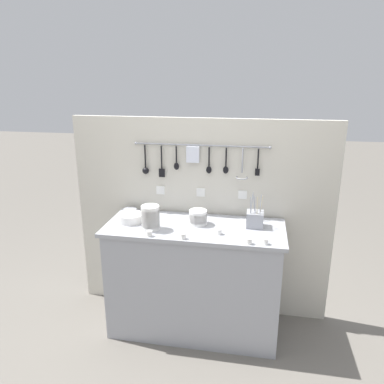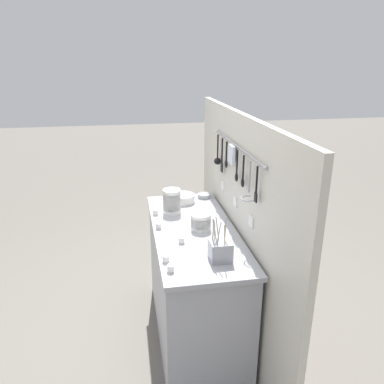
# 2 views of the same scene
# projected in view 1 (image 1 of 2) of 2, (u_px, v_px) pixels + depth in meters

# --- Properties ---
(ground_plane) EXTENTS (20.00, 20.00, 0.00)m
(ground_plane) POSITION_uv_depth(u_px,v_px,m) (194.00, 326.00, 3.15)
(ground_plane) COLOR #666059
(counter) EXTENTS (1.38, 0.57, 0.91)m
(counter) POSITION_uv_depth(u_px,v_px,m) (194.00, 278.00, 3.01)
(counter) COLOR #9EA0A8
(counter) RESTS_ON ground
(back_wall) EXTENTS (2.18, 0.11, 1.70)m
(back_wall) POSITION_uv_depth(u_px,v_px,m) (201.00, 218.00, 3.19)
(back_wall) COLOR beige
(back_wall) RESTS_ON ground
(bowl_stack_wide_centre) EXTENTS (0.14, 0.14, 0.18)m
(bowl_stack_wide_centre) POSITION_uv_depth(u_px,v_px,m) (150.00, 218.00, 2.79)
(bowl_stack_wide_centre) COLOR white
(bowl_stack_wide_centre) RESTS_ON counter
(bowl_stack_short_front) EXTENTS (0.14, 0.14, 0.11)m
(bowl_stack_short_front) POSITION_uv_depth(u_px,v_px,m) (198.00, 217.00, 2.90)
(bowl_stack_short_front) COLOR white
(bowl_stack_short_front) RESTS_ON counter
(plate_stack) EXTENTS (0.20, 0.20, 0.07)m
(plate_stack) POSITION_uv_depth(u_px,v_px,m) (131.00, 218.00, 2.96)
(plate_stack) COLOR white
(plate_stack) RESTS_ON counter
(steel_mixing_bowl) EXTENTS (0.11, 0.11, 0.03)m
(steel_mixing_bowl) POSITION_uv_depth(u_px,v_px,m) (130.00, 211.00, 3.16)
(steel_mixing_bowl) COLOR #93969E
(steel_mixing_bowl) RESTS_ON counter
(cutlery_caddy) EXTENTS (0.13, 0.13, 0.27)m
(cutlery_caddy) POSITION_uv_depth(u_px,v_px,m) (255.00, 219.00, 2.85)
(cutlery_caddy) COLOR #93969E
(cutlery_caddy) RESTS_ON counter
(cup_back_right) EXTENTS (0.04, 0.04, 0.04)m
(cup_back_right) POSITION_uv_depth(u_px,v_px,m) (149.00, 234.00, 2.69)
(cup_back_right) COLOR white
(cup_back_right) RESTS_ON counter
(cup_back_left) EXTENTS (0.04, 0.04, 0.04)m
(cup_back_left) POSITION_uv_depth(u_px,v_px,m) (266.00, 241.00, 2.56)
(cup_back_left) COLOR white
(cup_back_left) RESTS_ON counter
(cup_edge_near) EXTENTS (0.04, 0.04, 0.04)m
(cup_edge_near) POSITION_uv_depth(u_px,v_px,m) (183.00, 236.00, 2.65)
(cup_edge_near) COLOR white
(cup_edge_near) RESTS_ON counter
(cup_front_left) EXTENTS (0.04, 0.04, 0.04)m
(cup_front_left) POSITION_uv_depth(u_px,v_px,m) (219.00, 232.00, 2.72)
(cup_front_left) COLOR white
(cup_front_left) RESTS_ON counter
(cup_centre) EXTENTS (0.04, 0.04, 0.04)m
(cup_centre) POSITION_uv_depth(u_px,v_px,m) (249.00, 241.00, 2.57)
(cup_centre) COLOR white
(cup_centre) RESTS_ON counter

